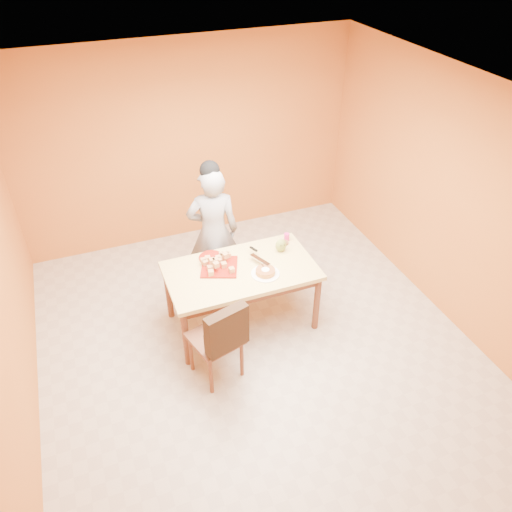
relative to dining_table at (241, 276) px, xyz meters
name	(u,v)px	position (x,y,z in m)	size (l,w,h in m)	color
floor	(257,347)	(0.01, -0.45, -0.67)	(5.00, 5.00, 0.00)	beige
ceiling	(258,103)	(0.01, -0.45, 2.03)	(5.00, 5.00, 0.00)	silver
wall_back	(188,144)	(0.01, 2.05, 0.68)	(4.50, 4.50, 0.00)	#C4712D
wall_right	(454,203)	(2.26, -0.45, 0.68)	(5.00, 5.00, 0.00)	#C4712D
dining_table	(241,276)	(0.00, 0.00, 0.00)	(1.60, 0.90, 0.76)	#EBCE7A
dining_chair	(216,338)	(-0.50, -0.64, -0.15)	(0.57, 0.64, 1.00)	brown
pastry_pile	(219,262)	(-0.21, 0.11, 0.17)	(0.34, 0.34, 0.11)	tan
person	(213,232)	(-0.09, 0.71, 0.16)	(0.60, 0.39, 1.64)	gray
pastry_platter	(219,267)	(-0.21, 0.11, 0.11)	(0.38, 0.38, 0.02)	maroon
red_dinner_plate	(211,258)	(-0.24, 0.31, 0.10)	(0.27, 0.27, 0.02)	maroon
white_cake_plate	(265,274)	(0.21, -0.17, 0.10)	(0.30, 0.30, 0.01)	white
sponge_cake	(265,271)	(0.21, -0.17, 0.13)	(0.21, 0.21, 0.05)	#CD7235
cake_server	(260,259)	(0.22, 0.01, 0.16)	(0.05, 0.28, 0.01)	silver
egg_ornament	(281,245)	(0.53, 0.15, 0.17)	(0.12, 0.10, 0.16)	olive
magenta_glass	(287,237)	(0.68, 0.33, 0.14)	(0.06, 0.06, 0.09)	#D41F76
checker_tin	(284,243)	(0.63, 0.27, 0.11)	(0.09, 0.09, 0.03)	#331A0D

